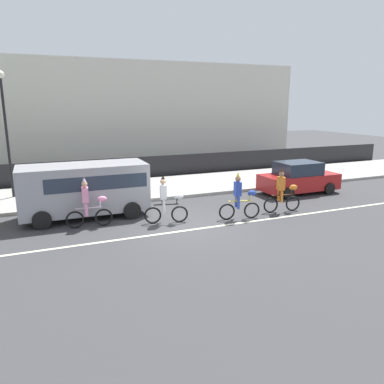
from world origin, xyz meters
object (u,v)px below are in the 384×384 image
Objects in this scene: parade_cyclist_cobalt at (240,199)px; parade_cyclist_zebra at (166,202)px; street_lamp_post at (5,116)px; parked_car_red at (298,178)px; parade_cyclist_pink at (89,205)px; parked_van_grey at (86,186)px; parade_cyclist_orange at (283,193)px.

parade_cyclist_zebra is at bearing 167.21° from parade_cyclist_cobalt.
street_lamp_post is (-5.67, 6.28, 3.15)m from parade_cyclist_zebra.
parade_cyclist_cobalt is 5.77m from parked_car_red.
parade_cyclist_pink is 0.38× the size of parked_van_grey.
parade_cyclist_orange is 0.33× the size of street_lamp_post.
parked_van_grey reaches higher than parade_cyclist_zebra.
parked_van_grey is (-2.74, 2.07, 0.44)m from parade_cyclist_zebra.
parked_van_grey is 0.85× the size of street_lamp_post.
parade_cyclist_zebra is 8.23m from parked_car_red.
parade_cyclist_orange is (7.92, -1.12, 0.00)m from parade_cyclist_pink.
parade_cyclist_zebra is 1.00× the size of parade_cyclist_cobalt.
parade_cyclist_zebra reaches higher than parked_car_red.
parked_car_red is at bearing -16.97° from street_lamp_post.
parade_cyclist_zebra is 0.47× the size of parked_car_red.
parade_cyclist_pink and parade_cyclist_cobalt have the same top height.
parked_car_red is (10.69, 0.05, -0.50)m from parked_van_grey.
parade_cyclist_orange is 0.47× the size of parked_car_red.
parked_van_grey is (0.09, 1.41, 0.44)m from parade_cyclist_pink.
street_lamp_post reaches higher than parked_car_red.
parked_van_grey is 5.80m from street_lamp_post.
parade_cyclist_cobalt is at bearing -174.96° from parade_cyclist_orange.
parade_cyclist_pink reaches higher than parked_car_red.
parade_cyclist_zebra is 0.38× the size of parked_van_grey.
parked_car_red is (5.06, 2.78, -0.06)m from parade_cyclist_cobalt.
street_lamp_post is (-2.84, 5.62, 3.15)m from parade_cyclist_pink.
parked_van_grey is 1.22× the size of parked_car_red.
parade_cyclist_cobalt is at bearing -25.83° from parked_van_grey.
street_lamp_post reaches higher than parade_cyclist_zebra.
parked_car_red is (7.95, 2.12, -0.06)m from parade_cyclist_zebra.
parade_cyclist_orange is at bearing -32.06° from street_lamp_post.
parade_cyclist_zebra is 3.46m from parked_van_grey.
parade_cyclist_zebra is at bearing -165.07° from parked_car_red.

